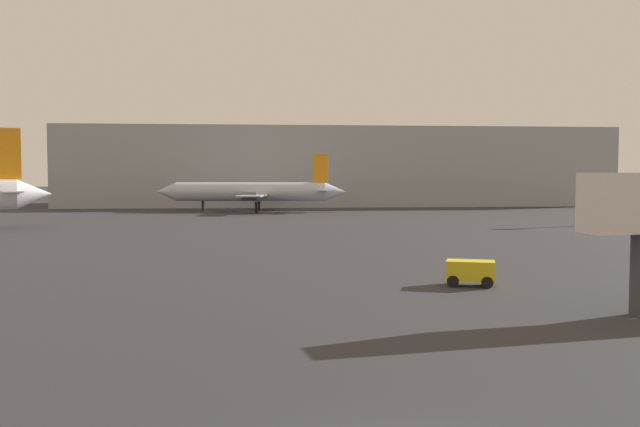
# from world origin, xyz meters

# --- Properties ---
(airplane_distant) EXTENTS (28.72, 17.76, 8.62)m
(airplane_distant) POSITION_xyz_m (-2.98, 90.61, 3.01)
(airplane_distant) COLOR #B2BCCC
(airplane_distant) RESTS_ON ground_plane
(baggage_cart) EXTENTS (2.69, 2.05, 1.30)m
(baggage_cart) POSITION_xyz_m (8.23, 21.27, 0.76)
(baggage_cart) COLOR gold
(baggage_cart) RESTS_ON ground_plane
(terminal_building) EXTENTS (96.39, 26.17, 13.81)m
(terminal_building) POSITION_xyz_m (12.52, 115.19, 6.90)
(terminal_building) COLOR #999EA3
(terminal_building) RESTS_ON ground_plane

